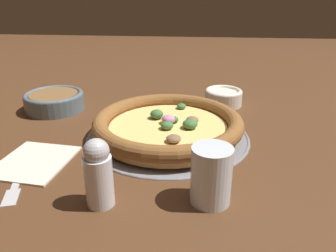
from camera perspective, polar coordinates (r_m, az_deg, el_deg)
The scene contains 9 objects.
ground_plane at distance 0.72m, azimuth 0.00°, elevation -1.88°, with size 3.00×3.00×0.00m, color #4C2D19.
pizza_tray at distance 0.72m, azimuth 0.00°, elevation -1.62°, with size 0.36×0.36×0.01m.
pizza at distance 0.71m, azimuth 0.02°, elevation 0.24°, with size 0.33×0.33×0.04m.
bowl_near at distance 0.92m, azimuth 9.61°, elevation 5.07°, with size 0.10×0.10×0.04m.
bowl_far at distance 0.92m, azimuth -19.19°, elevation 4.25°, with size 0.15×0.15×0.05m.
drinking_cup at distance 0.50m, azimuth 7.52°, elevation -8.50°, with size 0.06×0.06×0.09m.
napkin at distance 0.67m, azimuth -22.29°, elevation -5.62°, with size 0.16×0.14×0.01m.
fork at distance 0.63m, azimuth -24.56°, elevation -7.95°, with size 0.19×0.08×0.00m.
pepper_shaker at distance 0.50m, azimuth -12.05°, elevation -8.03°, with size 0.04×0.04×0.11m.
Camera 1 is at (0.65, 0.06, 0.31)m, focal length 35.00 mm.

